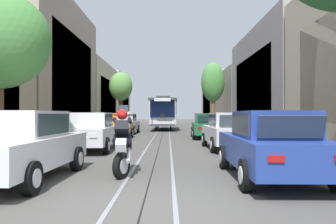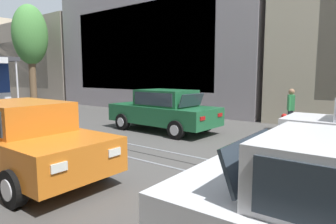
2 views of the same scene
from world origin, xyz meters
name	(u,v)px [view 1 (image 1 of 2)]	position (x,y,z in m)	size (l,w,h in m)	color
ground_plane	(162,131)	(0.00, 24.12, 0.00)	(160.00, 160.00, 0.00)	#4C4947
trolley_track_rails	(163,129)	(0.00, 28.15, 0.00)	(1.14, 68.29, 0.01)	gray
building_facade_left	(73,90)	(-9.66, 29.31, 4.19)	(5.84, 59.99, 10.56)	tan
building_facade_right	(255,92)	(9.76, 28.63, 3.93)	(5.94, 59.99, 8.48)	#BCAD93
parked_car_white_near_left	(19,145)	(-2.95, 1.96, 0.80)	(2.10, 4.40, 1.58)	silver
parked_car_white_second_left	(90,131)	(-2.83, 8.15, 0.80)	(2.06, 4.39, 1.58)	silver
parked_car_orange_mid_left	(114,126)	(-2.86, 14.44, 0.80)	(2.01, 4.37, 1.58)	orange
parked_car_silver_fourth_left	(124,124)	(-2.99, 20.19, 0.80)	(2.11, 4.41, 1.58)	#B7B7BC
parked_car_blue_near_right	(270,144)	(2.82, 2.13, 0.80)	(2.04, 4.38, 1.58)	#233D93
parked_car_white_second_right	(228,131)	(3.04, 8.52, 0.80)	(2.06, 4.39, 1.58)	silver
parked_car_green_mid_right	(206,126)	(2.90, 15.22, 0.80)	(2.11, 4.41, 1.58)	#1E6038
street_tree_kerb_left_second	(120,87)	(-5.00, 31.61, 4.65)	(2.65, 2.68, 6.39)	#4C3826
street_tree_kerb_right_second	(212,83)	(5.25, 29.36, 4.90)	(2.52, 2.07, 7.14)	brown
cable_car_trolley	(163,113)	(0.00, 27.57, 1.66)	(2.70, 9.16, 3.28)	navy
motorcycle_with_rider	(122,138)	(-0.71, 2.59, 0.92)	(0.56, 1.88, 1.75)	black
pedestrian_on_left_pavement	(269,126)	(5.71, 11.33, 0.92)	(0.55, 0.35, 1.63)	#282D38
pedestrian_on_right_pavement	(65,123)	(-5.86, 14.41, 0.98)	(0.55, 0.32, 1.73)	slate
pedestrian_crossing_far	(283,128)	(5.71, 9.30, 0.89)	(0.55, 0.35, 1.59)	black
fire_hydrant	(245,136)	(4.41, 11.18, 0.42)	(0.40, 0.22, 0.84)	red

